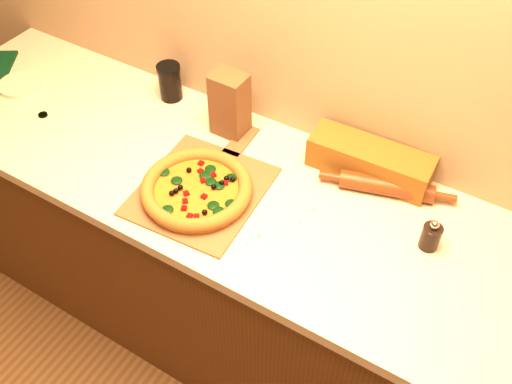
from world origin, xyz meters
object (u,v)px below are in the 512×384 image
Objects in this scene: pepper_grinder at (431,236)px; side_plate at (21,84)px; pizza at (197,189)px; dark_jar at (170,82)px; pizza_peel at (204,187)px; rolling_pin at (386,186)px; wine_glass at (225,93)px.

side_plate is (-1.56, -0.06, -0.04)m from pepper_grinder.
dark_jar is (-0.36, 0.36, 0.04)m from pizza.
pepper_grinder is at bearing 7.99° from pizza_peel.
rolling_pin is at bearing 32.33° from pizza.
wine_glass is (-0.60, 0.04, 0.09)m from rolling_pin.
dark_jar is at bearing 24.38° from side_plate.
pepper_grinder reaches higher than side_plate.
rolling_pin is at bearing 25.14° from pizza_peel.
pizza is at bearing -92.11° from pizza_peel.
pizza_peel is 0.89m from side_plate.
pepper_grinder is 0.81m from wine_glass.
pizza_peel is 5.32× the size of pepper_grinder.
pizza_peel is 0.04m from pizza.
rolling_pin is 2.36× the size of wine_glass.
side_plate is (-0.52, -0.24, -0.06)m from dark_jar.
rolling_pin reaches higher than pizza_peel.
side_plate is at bearing 172.39° from pizza.
pizza_peel is at bearing -168.03° from pepper_grinder.
rolling_pin is at bearing 7.86° from side_plate.
dark_jar reaches higher than pepper_grinder.
dark_jar is (-0.25, 0.01, -0.05)m from wine_glass.
dark_jar is 0.83× the size of side_plate.
side_plate is at bearing -172.14° from rolling_pin.
rolling_pin is at bearing 144.40° from pepper_grinder.
dark_jar reaches higher than pizza.
pepper_grinder is (0.67, 0.14, 0.04)m from pizza_peel.
dark_jar is (-0.36, 0.32, 0.06)m from pizza_peel.
pizza is at bearing -71.16° from wine_glass.
dark_jar is (-0.85, 0.05, 0.04)m from rolling_pin.
pepper_grinder is 0.26× the size of rolling_pin.
rolling_pin is (0.49, 0.27, 0.02)m from pizza_peel.
wine_glass is at bearing 176.61° from rolling_pin.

